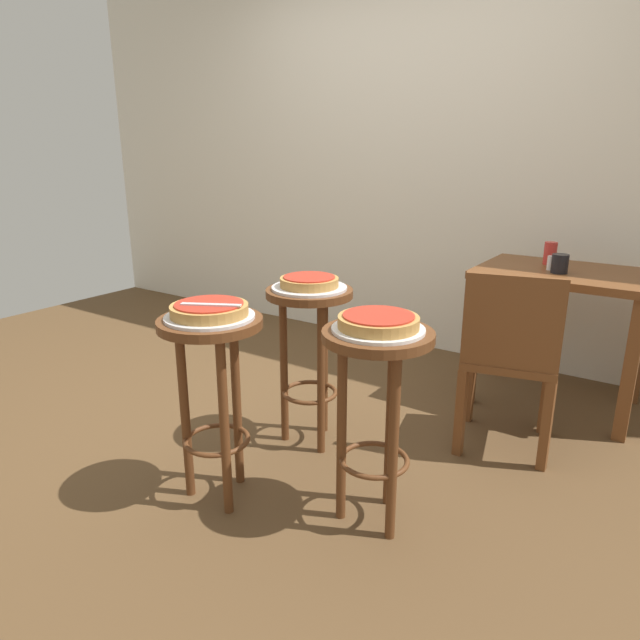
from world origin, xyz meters
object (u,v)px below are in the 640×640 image
object	(u,v)px
pizza_server_knife	(211,305)
serving_plate_foreground	(210,317)
pizza_leftside	(309,282)
stool_middle	(376,384)
serving_plate_middle	(378,329)
pizza_middle	(378,321)
serving_plate_leftside	(309,288)
stool_foreground	(213,368)
dining_table	(563,297)
condiment_shaker	(551,263)
cup_far_edge	(550,253)
wooden_chair	(510,355)
cup_near_edge	(560,264)
stool_leftside	(310,331)
pizza_foreground	(209,309)

from	to	relation	value
pizza_server_knife	serving_plate_foreground	bearing A→B (deg)	118.61
pizza_leftside	pizza_server_knife	xyz separation A→B (m)	(-0.01, -0.59, 0.03)
stool_middle	serving_plate_middle	world-z (taller)	serving_plate_middle
stool_middle	pizza_middle	distance (m)	0.23
pizza_middle	serving_plate_leftside	bearing A→B (deg)	146.54
stool_foreground	dining_table	size ratio (longest dim) A/B	0.87
dining_table	pizza_server_knife	distance (m)	1.91
serving_plate_foreground	dining_table	distance (m)	1.90
serving_plate_foreground	condiment_shaker	size ratio (longest dim) A/B	4.52
serving_plate_middle	serving_plate_leftside	distance (m)	0.65
pizza_leftside	cup_far_edge	distance (m)	1.42
dining_table	condiment_shaker	bearing A→B (deg)	-153.28
wooden_chair	pizza_server_knife	bearing A→B (deg)	-127.92
stool_foreground	cup_near_edge	bearing A→B (deg)	61.05
pizza_server_knife	pizza_leftside	bearing A→B (deg)	61.18
wooden_chair	stool_middle	bearing A→B (deg)	-107.15
stool_leftside	dining_table	xyz separation A→B (m)	(0.85, 1.10, 0.05)
serving_plate_middle	pizza_middle	size ratio (longest dim) A/B	1.15
serving_plate_foreground	cup_near_edge	size ratio (longest dim) A/B	3.47
serving_plate_foreground	stool_middle	distance (m)	0.65
pizza_middle	stool_leftside	world-z (taller)	pizza_middle
serving_plate_leftside	dining_table	size ratio (longest dim) A/B	0.39
cup_far_edge	pizza_leftside	bearing A→B (deg)	-121.26
stool_foreground	serving_plate_foreground	world-z (taller)	serving_plate_foreground
pizza_middle	condiment_shaker	xyz separation A→B (m)	(0.24, 1.42, -0.00)
wooden_chair	serving_plate_middle	bearing A→B (deg)	-107.15
pizza_foreground	stool_leftside	world-z (taller)	pizza_foreground
pizza_foreground	serving_plate_middle	size ratio (longest dim) A/B	0.89
serving_plate_middle	pizza_middle	distance (m)	0.03
serving_plate_middle	dining_table	distance (m)	1.50
pizza_middle	stool_leftside	size ratio (longest dim) A/B	0.37
serving_plate_leftside	pizza_middle	bearing A→B (deg)	-33.46
pizza_middle	serving_plate_leftside	distance (m)	0.65
serving_plate_foreground	pizza_leftside	bearing A→B (deg)	85.85
pizza_foreground	pizza_middle	size ratio (longest dim) A/B	1.02
stool_leftside	cup_far_edge	bearing A→B (deg)	58.74
pizza_foreground	serving_plate_leftside	distance (m)	0.58
pizza_foreground	serving_plate_middle	bearing A→B (deg)	20.33
dining_table	condiment_shaker	xyz separation A→B (m)	(-0.07, -0.04, 0.18)
pizza_leftside	pizza_server_knife	distance (m)	0.59
cup_near_edge	cup_far_edge	size ratio (longest dim) A/B	0.79
serving_plate_leftside	pizza_leftside	distance (m)	0.03
dining_table	serving_plate_foreground	bearing A→B (deg)	-118.08
serving_plate_foreground	pizza_server_knife	distance (m)	0.07
pizza_leftside	dining_table	world-z (taller)	pizza_leftside
pizza_foreground	stool_middle	distance (m)	0.66
cup_far_edge	pizza_server_knife	size ratio (longest dim) A/B	0.55
cup_near_edge	condiment_shaker	size ratio (longest dim) A/B	1.30
pizza_middle	stool_leftside	distance (m)	0.69
stool_middle	pizza_server_knife	bearing A→B (deg)	-156.89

